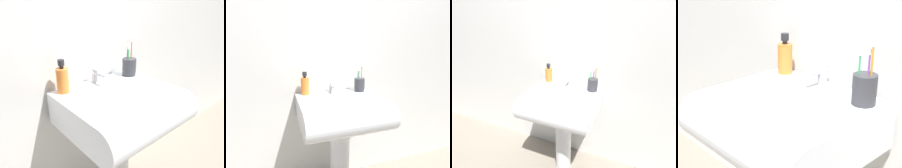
% 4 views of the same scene
% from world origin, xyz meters
% --- Properties ---
extents(wall_back, '(5.00, 0.05, 2.40)m').
position_xyz_m(wall_back, '(0.00, 0.26, 1.20)').
color(wall_back, silver).
rests_on(wall_back, ground).
extents(sink_pedestal, '(0.14, 0.14, 0.62)m').
position_xyz_m(sink_pedestal, '(0.00, 0.00, 0.31)').
color(sink_pedestal, white).
rests_on(sink_pedestal, ground).
extents(sink_basin, '(0.56, 0.51, 0.17)m').
position_xyz_m(sink_basin, '(0.00, -0.06, 0.71)').
color(sink_basin, white).
rests_on(sink_basin, sink_pedestal).
extents(faucet, '(0.04, 0.12, 0.07)m').
position_xyz_m(faucet, '(-0.01, 0.15, 0.83)').
color(faucet, '#B7B7BC').
rests_on(faucet, sink_basin).
extents(toothbrush_cup, '(0.08, 0.08, 0.22)m').
position_xyz_m(toothbrush_cup, '(0.21, 0.13, 0.85)').
color(toothbrush_cup, '#38383D').
rests_on(toothbrush_cup, sink_basin).
extents(soap_bottle, '(0.06, 0.06, 0.17)m').
position_xyz_m(soap_bottle, '(-0.21, 0.16, 0.86)').
color(soap_bottle, orange).
rests_on(soap_bottle, sink_basin).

